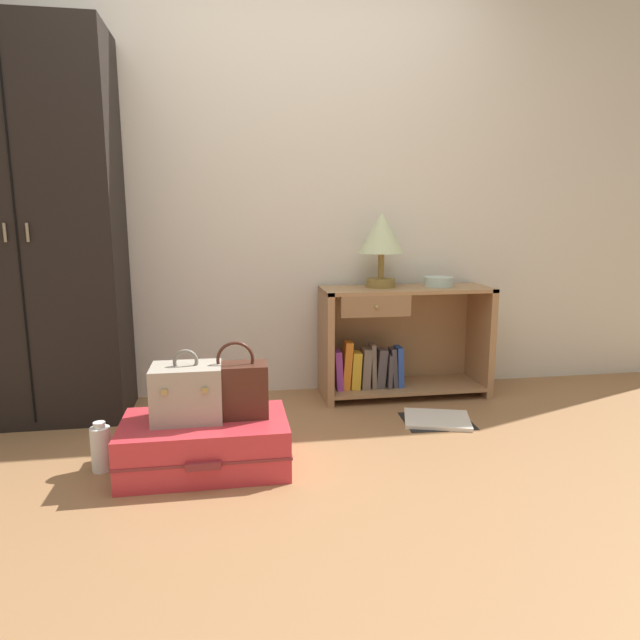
# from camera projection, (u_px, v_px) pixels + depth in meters

# --- Properties ---
(ground_plane) EXTENTS (9.00, 9.00, 0.00)m
(ground_plane) POSITION_uv_depth(u_px,v_px,m) (306.00, 509.00, 2.06)
(ground_plane) COLOR #9E7047
(back_wall) EXTENTS (6.40, 0.10, 2.60)m
(back_wall) POSITION_uv_depth(u_px,v_px,m) (270.00, 178.00, 3.28)
(back_wall) COLOR silver
(back_wall) RESTS_ON ground_plane
(wardrobe) EXTENTS (0.86, 0.47, 2.00)m
(wardrobe) POSITION_uv_depth(u_px,v_px,m) (33.00, 231.00, 2.85)
(wardrobe) COLOR black
(wardrobe) RESTS_ON ground_plane
(bookshelf) EXTENTS (1.01, 0.36, 0.66)m
(bookshelf) POSITION_uv_depth(u_px,v_px,m) (397.00, 342.00, 3.34)
(bookshelf) COLOR #A37A51
(bookshelf) RESTS_ON ground_plane
(table_lamp) EXTENTS (0.26, 0.26, 0.44)m
(table_lamp) POSITION_uv_depth(u_px,v_px,m) (382.00, 237.00, 3.23)
(table_lamp) COLOR olive
(table_lamp) RESTS_ON bookshelf
(bowl) EXTENTS (0.17, 0.17, 0.06)m
(bowl) POSITION_uv_depth(u_px,v_px,m) (438.00, 282.00, 3.32)
(bowl) COLOR silver
(bowl) RESTS_ON bookshelf
(suitcase_large) EXTENTS (0.71, 0.45, 0.22)m
(suitcase_large) POSITION_uv_depth(u_px,v_px,m) (205.00, 444.00, 2.38)
(suitcase_large) COLOR #D1333D
(suitcase_large) RESTS_ON ground_plane
(train_case) EXTENTS (0.29, 0.22, 0.31)m
(train_case) POSITION_uv_depth(u_px,v_px,m) (187.00, 392.00, 2.35)
(train_case) COLOR #A89E8E
(train_case) RESTS_ON suitcase_large
(handbag) EXTENTS (0.27, 0.14, 0.33)m
(handbag) POSITION_uv_depth(u_px,v_px,m) (236.00, 389.00, 2.39)
(handbag) COLOR #472319
(handbag) RESTS_ON suitcase_large
(bottle) EXTENTS (0.08, 0.08, 0.22)m
(bottle) POSITION_uv_depth(u_px,v_px,m) (101.00, 448.00, 2.36)
(bottle) COLOR white
(bottle) RESTS_ON ground_plane
(open_book_on_floor) EXTENTS (0.41, 0.36, 0.02)m
(open_book_on_floor) POSITION_uv_depth(u_px,v_px,m) (437.00, 420.00, 2.95)
(open_book_on_floor) COLOR white
(open_book_on_floor) RESTS_ON ground_plane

